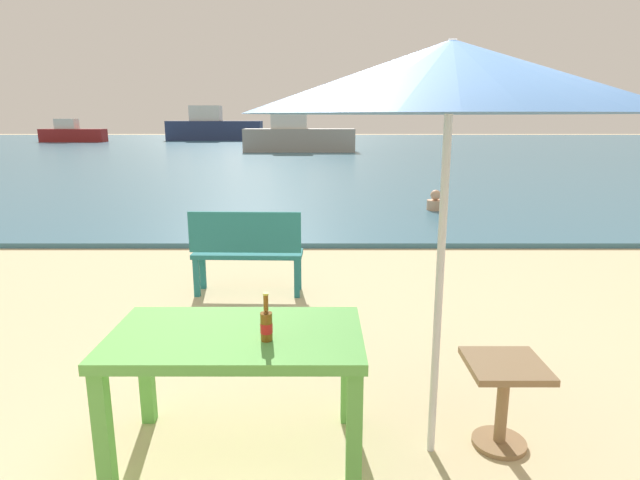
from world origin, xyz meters
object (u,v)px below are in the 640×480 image
Objects in this scene: beer_bottle_amber at (264,324)px; swimmer_person at (433,202)px; picnic_table_green at (234,351)px; patio_umbrella at (448,78)px; bench_teal_center at (244,247)px; boat_tanker at (69,134)px; boat_ferry at (295,137)px; side_table_wood at (501,391)px; boat_fishing_trawler at (211,128)px.

beer_bottle_amber is 8.42m from swimmer_person.
picnic_table_green reaches higher than swimmer_person.
patio_umbrella is 1.90× the size of bench_teal_center.
boat_ferry reaches higher than boat_tanker.
boat_ferry is at bearing 94.04° from patio_umbrella.
boat_tanker is (-18.59, 38.22, -0.15)m from beer_bottle_amber.
boat_tanker is at bearing 146.73° from boat_ferry.
swimmer_person is 0.07× the size of boat_ferry.
side_table_wood is at bearing -85.05° from boat_ferry.
swimmer_person is (1.69, 7.83, -1.88)m from patio_umbrella.
picnic_table_green is 2.85m from bench_teal_center.
bench_teal_center is (-0.33, 2.83, -0.11)m from picnic_table_green.
boat_fishing_trawler reaches higher than bench_teal_center.
side_table_wood is 7.89m from swimmer_person.
boat_fishing_trawler is at bearing 102.82° from patio_umbrella.
bench_teal_center is 0.25× the size of boat_tanker.
swimmer_person is 34.79m from boat_fishing_trawler.
boat_ferry reaches higher than picnic_table_green.
picnic_table_green is at bearing -88.39° from boat_ferry.
patio_umbrella is 3.53m from bench_teal_center.
patio_umbrella is 4.26× the size of side_table_wood.
boat_fishing_trawler reaches higher than side_table_wood.
boat_ferry is at bearing -33.27° from boat_tanker.
side_table_wood is at bearing 2.91° from picnic_table_green.
picnic_table_green is at bearing -64.22° from boat_tanker.
picnic_table_green is at bearing -178.47° from patio_umbrella.
boat_ferry reaches higher than side_table_wood.
boat_tanker is (-19.54, 38.09, -1.42)m from patio_umbrella.
swimmer_person is 19.01m from boat_ferry.
beer_bottle_amber is 0.65× the size of swimmer_person.
boat_tanker reaches higher than beer_bottle_amber.
picnic_table_green is 0.61× the size of patio_umbrella.
boat_tanker reaches higher than swimmer_person.
beer_bottle_amber reaches higher than swimmer_person.
beer_bottle_amber is at bearing -88.00° from boat_ferry.
patio_umbrella is at bearing -62.55° from bench_teal_center.
swimmer_person is at bearing -79.20° from boat_ferry.
boat_fishing_trawler is (-8.35, 40.97, 0.21)m from beer_bottle_amber.
swimmer_person is at bearing -54.94° from boat_tanker.
swimmer_person is 0.05× the size of boat_fishing_trawler.
beer_bottle_amber is at bearing -172.23° from side_table_wood.
beer_bottle_amber is 42.51m from boat_tanker.
boat_fishing_trawler is 10.61m from boat_tanker.
boat_fishing_trawler is (-9.71, 40.79, 0.71)m from side_table_wood.
boat_ferry is (-0.41, 23.69, 0.33)m from bench_teal_center.
boat_ferry is (-0.75, 26.52, 0.22)m from picnic_table_green.
side_table_wood is at bearing -99.27° from swimmer_person.
side_table_wood is 41.94m from boat_fishing_trawler.
boat_ferry is at bearing 100.80° from swimmer_person.
picnic_table_green is 0.29× the size of boat_tanker.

